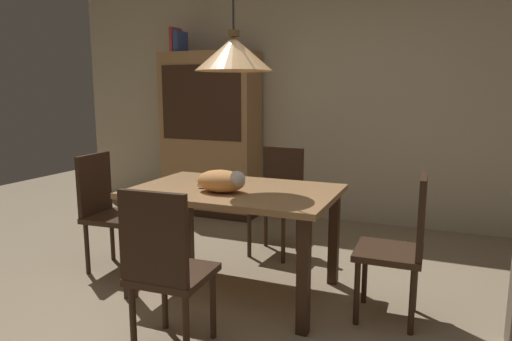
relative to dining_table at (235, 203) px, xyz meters
name	(u,v)px	position (x,y,z in m)	size (l,w,h in m)	color
ground	(220,326)	(0.13, -0.50, -0.65)	(10.00, 10.00, 0.00)	#998466
back_wall	(329,88)	(0.13, 2.15, 0.80)	(6.40, 0.10, 2.90)	beige
dining_table	(235,203)	(0.00, 0.00, 0.00)	(1.40, 0.90, 0.75)	#A87A4C
chair_right_side	(402,241)	(1.13, 0.00, -0.14)	(0.41, 0.41, 0.93)	#382316
chair_near_front	(165,265)	(0.00, -0.88, -0.14)	(0.42, 0.42, 0.93)	#382316
chair_left_side	(107,207)	(-1.13, -0.01, -0.14)	(0.43, 0.43, 0.93)	#382316
chair_far_back	(278,196)	(0.01, 0.88, -0.14)	(0.43, 0.43, 0.93)	#382316
cat_sleeping	(222,181)	(-0.03, -0.14, 0.18)	(0.39, 0.22, 0.16)	#E59951
pendant_lamp	(234,53)	(0.00, 0.00, 1.01)	(0.52, 0.52, 1.30)	#E0A86B
hutch_bookcase	(211,138)	(-1.15, 1.82, 0.24)	(1.12, 0.45, 1.85)	#A87A4C
book_red_tall	(176,41)	(-1.58, 1.82, 1.34)	(0.04, 0.22, 0.28)	#B73833
book_blue_wide	(181,42)	(-1.52, 1.82, 1.32)	(0.06, 0.24, 0.24)	#384C93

